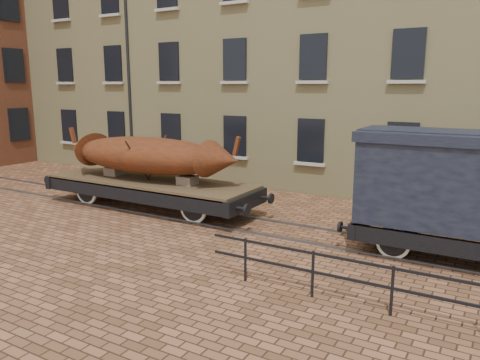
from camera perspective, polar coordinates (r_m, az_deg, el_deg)
The scene contains 6 objects.
ground at distance 15.30m, azimuth -2.10°, elevation -4.97°, with size 90.00×90.00×0.00m, color brown.
warehouse_cream at distance 23.06m, azimuth 18.74°, elevation 17.53°, with size 40.00×10.19×14.00m.
rail_track at distance 15.29m, azimuth -2.10°, elevation -4.86°, with size 30.00×1.52×0.06m.
flatcar_wagon at distance 16.90m, azimuth -10.99°, elevation -0.65°, with size 8.94×2.42×1.35m.
iron_boat at distance 16.73m, azimuth -11.23°, elevation 3.01°, with size 7.33×2.32×1.72m.
goods_van at distance 12.61m, azimuth 26.91°, elevation -0.26°, with size 6.27×2.28×3.24m.
Camera 1 is at (7.87, -12.39, 4.32)m, focal length 35.00 mm.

